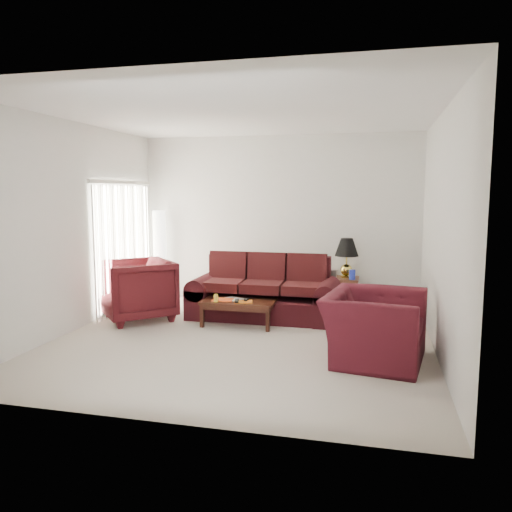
{
  "coord_description": "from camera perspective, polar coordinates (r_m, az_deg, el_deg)",
  "views": [
    {
      "loc": [
        1.73,
        -6.32,
        1.99
      ],
      "look_at": [
        0.0,
        0.85,
        1.05
      ],
      "focal_mm": 35.0,
      "sensor_mm": 36.0,
      "label": 1
    }
  ],
  "objects": [
    {
      "name": "floor",
      "position": [
        6.85,
        -1.69,
        -9.64
      ],
      "size": [
        5.0,
        5.0,
        0.0
      ],
      "primitive_type": "plane",
      "color": "beige",
      "rests_on": "ground"
    },
    {
      "name": "blinds",
      "position": [
        8.72,
        -14.93,
        1.03
      ],
      "size": [
        0.1,
        2.0,
        2.16
      ],
      "primitive_type": "cube",
      "color": "silver",
      "rests_on": "ground"
    },
    {
      "name": "sofa",
      "position": [
        7.92,
        0.93,
        -3.7
      ],
      "size": [
        2.37,
        1.04,
        0.97
      ],
      "primitive_type": null,
      "rotation": [
        0.0,
        0.0,
        0.01
      ],
      "color": "black",
      "rests_on": "ground"
    },
    {
      "name": "throw_pillow",
      "position": [
        8.67,
        -2.84,
        -0.96
      ],
      "size": [
        0.47,
        0.28,
        0.46
      ],
      "primitive_type": "cube",
      "rotation": [
        -0.21,
        0.0,
        0.16
      ],
      "color": "black",
      "rests_on": "sofa"
    },
    {
      "name": "end_table",
      "position": [
        8.66,
        9.95,
        -4.26
      ],
      "size": [
        0.54,
        0.54,
        0.55
      ],
      "primitive_type": null,
      "rotation": [
        0.0,
        0.0,
        -0.06
      ],
      "color": "brown",
      "rests_on": "ground"
    },
    {
      "name": "table_lamp",
      "position": [
        8.59,
        10.3,
        -0.22
      ],
      "size": [
        0.45,
        0.45,
        0.67
      ],
      "primitive_type": null,
      "rotation": [
        0.0,
        0.0,
        0.13
      ],
      "color": "gold",
      "rests_on": "end_table"
    },
    {
      "name": "clock",
      "position": [
        8.46,
        8.67,
        -2.08
      ],
      "size": [
        0.15,
        0.06,
        0.15
      ],
      "primitive_type": "cube",
      "rotation": [
        0.0,
        0.0,
        -0.06
      ],
      "color": "#B3B2B6",
      "rests_on": "end_table"
    },
    {
      "name": "blue_canister",
      "position": [
        8.43,
        10.93,
        -2.11
      ],
      "size": [
        0.13,
        0.13,
        0.16
      ],
      "primitive_type": "cylinder",
      "rotation": [
        0.0,
        0.0,
        -0.36
      ],
      "color": "#1B2CB1",
      "rests_on": "end_table"
    },
    {
      "name": "picture_frame",
      "position": [
        8.79,
        8.87,
        -1.68
      ],
      "size": [
        0.18,
        0.2,
        0.06
      ],
      "primitive_type": "cube",
      "rotation": [
        1.36,
        0.0,
        0.3
      ],
      "color": "silver",
      "rests_on": "end_table"
    },
    {
      "name": "floor_lamp",
      "position": [
        9.44,
        -10.94,
        0.15
      ],
      "size": [
        0.3,
        0.3,
        1.68
      ],
      "primitive_type": null,
      "rotation": [
        0.0,
        0.0,
        0.08
      ],
      "color": "white",
      "rests_on": "ground"
    },
    {
      "name": "armchair_left",
      "position": [
        8.04,
        -13.47,
        -3.78
      ],
      "size": [
        1.46,
        1.46,
        0.96
      ],
      "primitive_type": "imported",
      "rotation": [
        0.0,
        0.0,
        -0.82
      ],
      "color": "#3D0E12",
      "rests_on": "ground"
    },
    {
      "name": "armchair_right",
      "position": [
        6.14,
        13.36,
        -7.88
      ],
      "size": [
        1.28,
        1.41,
        0.81
      ],
      "primitive_type": "imported",
      "rotation": [
        0.0,
        0.0,
        1.41
      ],
      "color": "#3D0E16",
      "rests_on": "ground"
    },
    {
      "name": "coffee_table",
      "position": [
        7.55,
        -2.01,
        -6.52
      ],
      "size": [
        1.22,
        0.93,
        0.38
      ],
      "primitive_type": null,
      "rotation": [
        0.0,
        0.0,
        0.4
      ],
      "color": "black",
      "rests_on": "ground"
    },
    {
      "name": "magazine_red",
      "position": [
        7.53,
        -3.79,
        -5.01
      ],
      "size": [
        0.31,
        0.24,
        0.02
      ],
      "primitive_type": "cube",
      "rotation": [
        0.0,
        0.0,
        0.04
      ],
      "color": "#E94D17",
      "rests_on": "coffee_table"
    },
    {
      "name": "magazine_white",
      "position": [
        7.6,
        -2.63,
        -4.9
      ],
      "size": [
        0.34,
        0.31,
        0.02
      ],
      "primitive_type": "cube",
      "rotation": [
        0.0,
        0.0,
        -0.54
      ],
      "color": "white",
      "rests_on": "coffee_table"
    },
    {
      "name": "magazine_orange",
      "position": [
        7.38,
        -1.47,
        -5.26
      ],
      "size": [
        0.31,
        0.26,
        0.02
      ],
      "primitive_type": "cube",
      "rotation": [
        0.0,
        0.0,
        0.26
      ],
      "color": "#C26216",
      "rests_on": "coffee_table"
    },
    {
      "name": "remote_a",
      "position": [
        7.35,
        -2.21,
        -5.15
      ],
      "size": [
        0.09,
        0.2,
        0.02
      ],
      "primitive_type": "cube",
      "rotation": [
        0.0,
        0.0,
        0.22
      ],
      "color": "black",
      "rests_on": "coffee_table"
    },
    {
      "name": "remote_b",
      "position": [
        7.45,
        -1.08,
        -4.98
      ],
      "size": [
        0.05,
        0.16,
        0.02
      ],
      "primitive_type": "cube",
      "rotation": [
        0.0,
        0.0,
        0.04
      ],
      "color": "black",
      "rests_on": "coffee_table"
    },
    {
      "name": "yellow_glass",
      "position": [
        7.41,
        -4.6,
        -4.81
      ],
      "size": [
        0.09,
        0.09,
        0.12
      ],
      "primitive_type": "cylinder",
      "rotation": [
        0.0,
        0.0,
        0.32
      ],
      "color": "gold",
      "rests_on": "coffee_table"
    }
  ]
}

